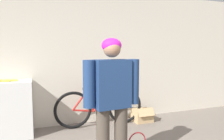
{
  "coord_description": "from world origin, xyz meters",
  "views": [
    {
      "loc": [
        -0.68,
        -1.21,
        1.45
      ],
      "look_at": [
        0.21,
        1.17,
        1.21
      ],
      "focal_mm": 35.0,
      "sensor_mm": 36.0,
      "label": 1
    }
  ],
  "objects_px": {
    "person": "(112,96)",
    "bicycle": "(100,107)",
    "banana": "(7,80)",
    "cardboard_box": "(142,115)"
  },
  "relations": [
    {
      "from": "person",
      "to": "bicycle",
      "type": "xyz_separation_m",
      "value": [
        0.3,
        1.49,
        -0.54
      ]
    },
    {
      "from": "bicycle",
      "to": "banana",
      "type": "height_order",
      "value": "banana"
    },
    {
      "from": "cardboard_box",
      "to": "person",
      "type": "bearing_deg",
      "value": -129.41
    },
    {
      "from": "banana",
      "to": "person",
      "type": "bearing_deg",
      "value": -48.9
    },
    {
      "from": "bicycle",
      "to": "person",
      "type": "bearing_deg",
      "value": -98.51
    },
    {
      "from": "person",
      "to": "banana",
      "type": "xyz_separation_m",
      "value": [
        -1.27,
        1.45,
        0.05
      ]
    },
    {
      "from": "bicycle",
      "to": "cardboard_box",
      "type": "relative_size",
      "value": 4.55
    },
    {
      "from": "banana",
      "to": "cardboard_box",
      "type": "height_order",
      "value": "banana"
    },
    {
      "from": "person",
      "to": "banana",
      "type": "distance_m",
      "value": 1.93
    },
    {
      "from": "bicycle",
      "to": "banana",
      "type": "xyz_separation_m",
      "value": [
        -1.57,
        -0.04,
        0.59
      ]
    }
  ]
}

